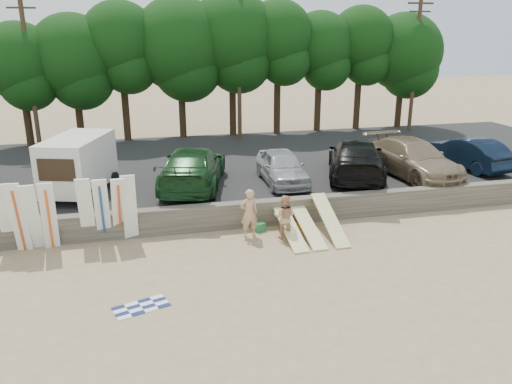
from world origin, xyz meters
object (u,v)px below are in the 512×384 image
car_1 (193,167)px  beachgoer_a (249,213)px  car_4 (413,158)px  cooler (259,227)px  car_5 (468,153)px  car_3 (356,159)px  box_trailer (78,163)px  car_2 (282,167)px  beachgoer_b (284,217)px

car_1 → beachgoer_a: bearing=123.3°
beachgoer_a → car_4: bearing=-161.6°
car_1 → cooler: (2.02, -4.04, -1.43)m
beachgoer_a → car_5: bearing=-164.9°
car_3 → beachgoer_a: car_3 is taller
box_trailer → cooler: bearing=-13.1°
car_1 → car_5: size_ratio=1.28×
box_trailer → beachgoer_a: box_trailer is taller
car_2 → car_5: 9.85m
cooler → car_1: bearing=94.0°
car_2 → beachgoer_b: bearing=-103.6°
car_1 → car_2: size_ratio=1.39×
car_4 → car_3: bearing=163.9°
car_3 → car_5: 6.20m
car_3 → car_5: bearing=-156.7°
cooler → beachgoer_b: bearing=-73.1°
car_1 → beachgoer_a: (1.51, -4.51, -0.65)m
box_trailer → car_4: size_ratio=0.73×
box_trailer → car_1: (4.76, -0.06, -0.49)m
car_2 → car_5: car_5 is taller
car_2 → beachgoer_a: (-2.48, -4.21, -0.51)m
car_5 → box_trailer: bearing=-8.9°
box_trailer → beachgoer_a: size_ratio=2.29×
car_1 → car_3: bearing=-166.8°
car_3 → cooler: car_3 is taller
box_trailer → beachgoer_a: (6.27, -4.57, -1.15)m
car_2 → car_1: bearing=177.2°
car_4 → cooler: size_ratio=15.48×
car_1 → car_5: (13.84, 0.01, -0.10)m
box_trailer → car_5: 18.61m
box_trailer → car_4: bearing=15.2°
car_3 → beachgoer_b: (-4.90, -4.71, -0.75)m
beachgoer_b → car_5: bearing=-131.2°
car_1 → beachgoer_a: size_ratio=3.27×
car_2 → cooler: car_2 is taller
car_4 → car_5: (3.48, 0.69, -0.07)m
car_4 → cooler: 9.09m
beachgoer_a → beachgoer_b: 1.30m
car_3 → car_5: size_ratio=1.29×
box_trailer → car_4: (15.12, -0.75, -0.53)m
box_trailer → beachgoer_b: bearing=-15.5°
box_trailer → car_4: box_trailer is taller
beachgoer_b → car_1: bearing=-36.0°
car_5 → car_2: bearing=-6.9°
car_1 → car_2: (4.00, -0.31, -0.14)m
car_5 → beachgoer_a: size_ratio=2.55×
car_3 → cooler: size_ratio=16.09×
car_1 → car_2: 4.01m
car_1 → car_2: car_1 is taller
beachgoer_a → beachgoer_b: size_ratio=1.12×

